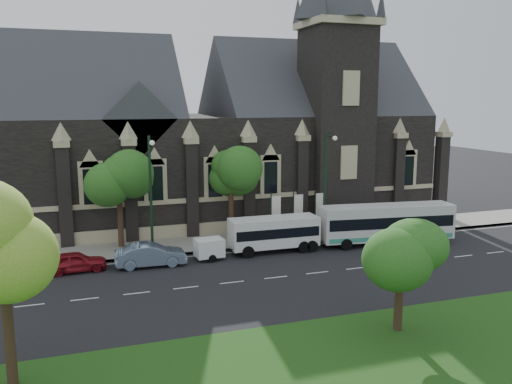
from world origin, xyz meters
name	(u,v)px	position (x,y,z in m)	size (l,w,h in m)	color
ground	(232,282)	(0.00, 0.00, 0.00)	(160.00, 160.00, 0.00)	black
sidewalk	(199,244)	(0.00, 9.50, 0.07)	(80.00, 5.00, 0.15)	gray
museum	(228,134)	(5.12, 18.78, 8.17)	(40.00, 17.70, 29.90)	black
tree_park_near	(7,231)	(-11.77, -8.77, 6.42)	(4.42, 4.42, 8.56)	black
tree_park_east	(402,241)	(6.18, -9.32, 4.62)	(3.40, 3.40, 6.28)	black
tree_walk_right	(233,170)	(3.21, 10.71, 5.82)	(4.08, 4.08, 7.80)	black
tree_walk_left	(121,176)	(-5.80, 10.70, 5.73)	(3.91, 3.91, 7.64)	black
street_lamp_near	(326,180)	(10.00, 7.09, 5.11)	(0.36, 1.88, 9.00)	black
street_lamp_mid	(151,190)	(-4.00, 7.09, 5.11)	(0.36, 1.88, 9.00)	black
banner_flag_left	(274,212)	(6.29, 9.00, 2.38)	(0.90, 0.10, 4.00)	black
banner_flag_center	(297,210)	(8.29, 9.00, 2.38)	(0.90, 0.10, 4.00)	black
banner_flag_right	(318,209)	(10.29, 9.00, 2.38)	(0.90, 0.10, 4.00)	black
tour_coach	(387,223)	(14.43, 4.90, 1.74)	(11.10, 3.67, 3.18)	silver
shuttle_bus	(274,232)	(5.06, 5.78, 1.53)	(6.88, 2.54, 2.64)	silver
box_trailer	(209,248)	(-0.18, 5.30, 0.88)	(2.94, 1.73, 1.55)	white
sedan	(151,255)	(-4.44, 5.11, 0.81)	(1.71, 4.92, 1.62)	#7187A4
car_far_red	(75,262)	(-9.45, 5.51, 0.70)	(1.65, 4.10, 1.40)	maroon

